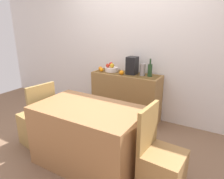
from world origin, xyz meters
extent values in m
cube|color=#816148|center=(0.00, 0.00, -0.01)|extent=(6.40, 6.40, 0.02)
cube|color=silver|center=(0.00, 1.18, 1.35)|extent=(6.40, 0.06, 2.70)
cube|color=olive|center=(0.00, 0.92, 0.41)|extent=(1.18, 0.42, 0.82)
cube|color=brown|center=(0.00, 0.92, 0.83)|extent=(1.11, 0.32, 0.01)
cylinder|color=white|center=(-0.29, 0.92, 0.87)|extent=(0.23, 0.23, 0.07)
sphere|color=gold|center=(-0.26, 0.89, 0.94)|extent=(0.08, 0.08, 0.08)
sphere|color=red|center=(-0.34, 0.97, 0.94)|extent=(0.08, 0.08, 0.08)
sphere|color=red|center=(-0.34, 0.87, 0.94)|extent=(0.07, 0.07, 0.07)
cylinder|color=#234222|center=(0.41, 0.92, 0.92)|extent=(0.07, 0.07, 0.20)
cylinder|color=#234222|center=(0.41, 0.92, 1.07)|extent=(0.03, 0.03, 0.09)
cube|color=black|center=(0.10, 0.92, 0.97)|extent=(0.16, 0.18, 0.30)
cylinder|color=gray|center=(0.29, 0.92, 0.92)|extent=(0.09, 0.09, 0.20)
sphere|color=orange|center=(-0.44, 0.83, 0.86)|extent=(0.07, 0.07, 0.07)
sphere|color=orange|center=(-0.03, 0.80, 0.86)|extent=(0.08, 0.08, 0.08)
sphere|color=orange|center=(-0.51, 0.89, 0.86)|extent=(0.07, 0.07, 0.07)
cube|color=#9F6D41|center=(0.18, -0.42, 0.37)|extent=(1.24, 0.75, 0.74)
cube|color=#A28046|center=(-0.72, -0.42, 0.23)|extent=(0.46, 0.46, 0.45)
cube|color=olive|center=(-0.54, -0.45, 0.68)|extent=(0.10, 0.40, 0.45)
cube|color=#A37945|center=(1.08, -0.42, 0.23)|extent=(0.42, 0.42, 0.45)
cube|color=#9E783F|center=(0.90, -0.41, 0.68)|extent=(0.07, 0.40, 0.45)
camera|label=1|loc=(1.52, -2.14, 1.66)|focal=33.16mm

